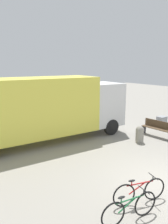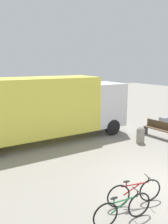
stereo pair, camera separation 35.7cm
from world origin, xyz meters
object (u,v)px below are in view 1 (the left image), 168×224
object	(u,v)px
bollard_near_bench	(140,134)
utility_box	(162,122)
delivery_truck	(41,107)
park_bench	(158,128)
bicycle_middle	(139,191)
bicycle_near	(130,208)

from	to	relation	value
bollard_near_bench	utility_box	size ratio (longest dim) A/B	1.17
delivery_truck	bollard_near_bench	world-z (taller)	delivery_truck
delivery_truck	park_bench	size ratio (longest dim) A/B	5.19
delivery_truck	bicycle_middle	bearing A→B (deg)	-85.87
bicycle_near	bicycle_middle	xyz separation A→B (m)	(0.81, 0.36, 0.00)
bicycle_near	park_bench	bearing A→B (deg)	40.15
bicycle_middle	bollard_near_bench	distance (m)	5.34
park_bench	bollard_near_bench	size ratio (longest dim) A/B	2.09
bicycle_near	bicycle_middle	distance (m)	0.89
bicycle_middle	bicycle_near	bearing A→B (deg)	-139.19
bicycle_middle	park_bench	bearing A→B (deg)	48.18
delivery_truck	utility_box	xyz separation A→B (m)	(7.34, -2.16, -1.48)
park_bench	bicycle_middle	size ratio (longest dim) A/B	1.09
delivery_truck	bicycle_near	xyz separation A→B (m)	(-0.80, -6.89, -1.48)
bicycle_middle	utility_box	distance (m)	8.53
delivery_truck	park_bench	distance (m)	6.58
park_bench	bollard_near_bench	bearing A→B (deg)	86.28
delivery_truck	bollard_near_bench	bearing A→B (deg)	-33.04
park_bench	utility_box	world-z (taller)	park_bench
bicycle_middle	delivery_truck	bearing A→B (deg)	106.93
delivery_truck	park_bench	xyz separation A→B (m)	(5.65, -3.09, -1.35)
delivery_truck	utility_box	distance (m)	7.80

